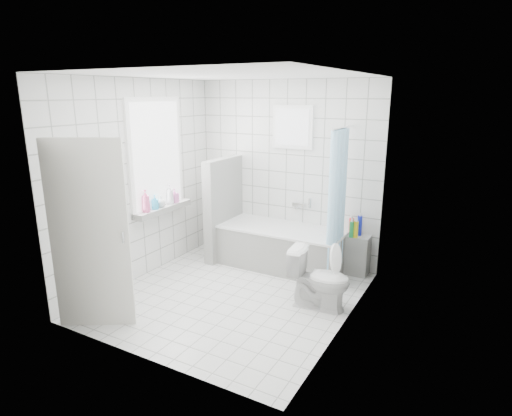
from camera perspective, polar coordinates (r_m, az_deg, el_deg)
The scene contains 19 objects.
ground at distance 5.38m, azimuth -3.12°, elevation -11.53°, with size 3.00×3.00×0.00m, color white.
ceiling at distance 4.82m, azimuth -3.58°, elevation 17.31°, with size 3.00×3.00×0.00m, color white.
wall_back at distance 6.24m, azimuth 4.04°, elevation 4.79°, with size 2.80×0.02×2.60m, color white.
wall_front at distance 3.80m, azimuth -15.44°, elevation -2.46°, with size 2.80×0.02×2.60m, color white.
wall_left at distance 5.79m, azimuth -15.16°, elevation 3.51°, with size 0.02×3.00×2.60m, color white.
wall_right at distance 4.38m, azimuth 12.38°, elevation 0.04°, with size 0.02×3.00×2.60m, color white.
window_left at distance 5.93m, azimuth -13.04°, elevation 6.84°, with size 0.01×0.90×1.40m, color white.
window_back at distance 6.07m, azimuth 4.84°, elevation 10.68°, with size 0.50×0.01×0.50m, color white.
window_sill at distance 6.05m, azimuth -12.31°, elevation -0.13°, with size 0.18×1.02×0.08m, color white.
door at distance 4.68m, azimuth -21.30°, elevation -3.53°, with size 0.04×0.80×2.00m, color silver.
bathtub at distance 6.12m, azimuth 3.48°, elevation -5.21°, with size 1.76×0.77×0.58m.
partition_wall at distance 6.38m, azimuth -4.34°, elevation -0.05°, with size 0.15×0.85×1.50m, color white.
tiled_ledge at distance 6.04m, azimuth 12.95°, elevation -6.04°, with size 0.40×0.24×0.55m, color white.
toilet at distance 5.02m, azimuth 8.47°, elevation -9.32°, with size 0.39×0.69×0.70m, color white.
curtain_rod at distance 5.43m, azimuth 11.62°, elevation 10.45°, with size 0.02×0.02×0.80m, color silver.
shower_curtain at distance 5.45m, azimuth 10.71°, elevation 0.91°, with size 0.14×0.48×1.78m, color #54BBF6, non-canonical shape.
tub_faucet at distance 6.21m, azimuth 5.72°, elevation 0.44°, with size 0.18×0.06×0.06m, color silver.
sill_bottles at distance 5.96m, azimuth -12.69°, elevation 1.23°, with size 0.17×0.70×0.30m.
ledge_bottles at distance 5.88m, azimuth 13.04°, elevation -2.56°, with size 0.18×0.19×0.27m.
Camera 1 is at (2.57, -4.07, 2.41)m, focal length 30.00 mm.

